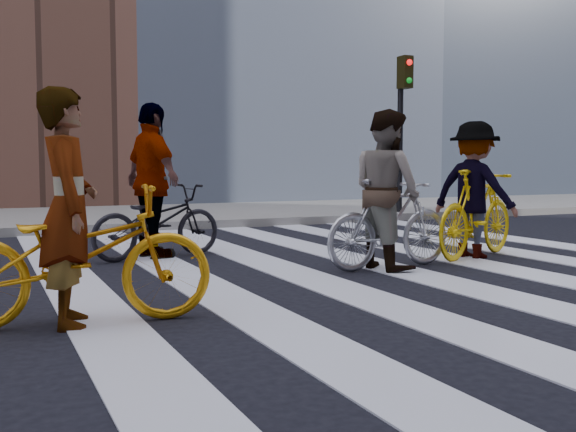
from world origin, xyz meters
TOP-DOWN VIEW (x-y plane):
  - ground at (0.00, 0.00)m, footprint 100.00×100.00m
  - sidewalk_far at (0.00, 7.50)m, footprint 100.00×5.00m
  - zebra_crosswalk at (0.00, 0.00)m, footprint 8.25×10.00m
  - traffic_signal at (4.40, 5.32)m, footprint 0.22×0.42m
  - bike_yellow_left at (-2.92, -1.39)m, footprint 1.97×0.88m
  - bike_silver_mid at (0.54, -0.13)m, footprint 1.69×0.62m
  - bike_yellow_right at (2.00, 0.17)m, footprint 1.86×1.16m
  - bike_dark_rear at (-1.58, 1.74)m, footprint 1.81×1.01m
  - rider_left at (-2.97, -1.39)m, footprint 0.47×0.66m
  - rider_mid at (0.49, -0.13)m, footprint 0.73×0.90m
  - rider_right at (1.95, 0.17)m, footprint 0.98×1.23m
  - rider_rear at (-1.63, 1.74)m, footprint 0.73×1.19m

SIDE VIEW (x-z plane):
  - ground at x=0.00m, z-range 0.00..0.00m
  - zebra_crosswalk at x=0.00m, z-range 0.00..0.01m
  - sidewalk_far at x=0.00m, z-range 0.00..0.15m
  - bike_dark_rear at x=-1.58m, z-range 0.00..0.90m
  - bike_silver_mid at x=0.54m, z-range 0.00..0.99m
  - bike_yellow_left at x=-2.92m, z-range 0.00..1.00m
  - bike_yellow_right at x=2.00m, z-range 0.00..1.08m
  - rider_right at x=1.95m, z-range 0.00..1.66m
  - rider_left at x=-2.97m, z-range 0.00..1.68m
  - rider_mid at x=0.49m, z-range 0.00..1.73m
  - rider_rear at x=-1.63m, z-range 0.00..1.88m
  - traffic_signal at x=4.40m, z-range 0.62..3.94m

